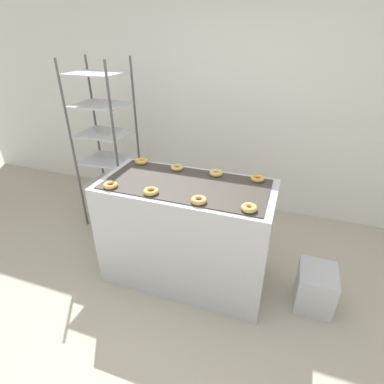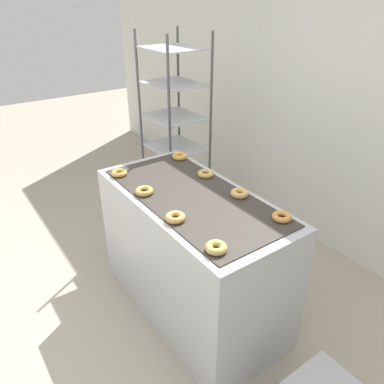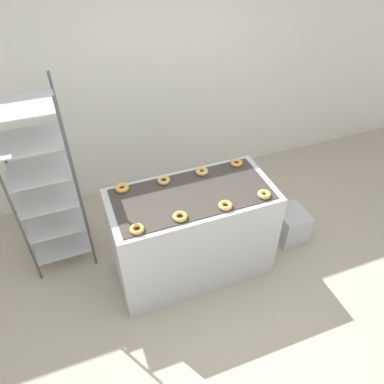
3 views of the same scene
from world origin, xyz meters
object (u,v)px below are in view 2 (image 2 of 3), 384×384
(donut_near_right, at_px, (216,248))
(donut_far_left, at_px, (180,156))
(donut_near_left, at_px, (119,173))
(donut_near_midright, at_px, (175,217))
(donut_near_midleft, at_px, (144,191))
(donut_far_midleft, at_px, (206,174))
(donut_far_right, at_px, (282,217))
(donut_far_midright, at_px, (240,193))
(fryer_machine, at_px, (192,255))
(baking_rack_cart, at_px, (175,133))

(donut_near_right, height_order, donut_far_left, same)
(donut_near_left, xyz_separation_m, donut_near_midright, (0.74, 0.00, 0.00))
(donut_near_right, bearing_deg, donut_near_midleft, -179.93)
(donut_near_midright, bearing_deg, donut_far_midleft, 126.57)
(donut_far_left, distance_m, donut_far_right, 1.08)
(donut_near_left, relative_size, donut_far_midright, 0.98)
(donut_near_midleft, xyz_separation_m, donut_far_midleft, (0.02, 0.49, -0.00))
(donut_far_midright, bearing_deg, fryer_machine, -127.80)
(donut_near_midright, xyz_separation_m, donut_far_midright, (-0.01, 0.49, 0.00))
(donut_far_left, relative_size, donut_far_midright, 1.02)
(donut_near_left, bearing_deg, fryer_machine, 25.08)
(donut_near_left, bearing_deg, donut_near_right, 0.64)
(baking_rack_cart, relative_size, donut_far_left, 15.50)
(donut_near_midright, relative_size, donut_far_midleft, 1.02)
(fryer_machine, relative_size, donut_far_midright, 12.36)
(baking_rack_cart, height_order, donut_far_midright, baking_rack_cart)
(baking_rack_cart, xyz_separation_m, donut_far_right, (1.71, -0.37, 0.05))
(donut_near_left, height_order, donut_far_midright, donut_far_midright)
(donut_near_right, xyz_separation_m, donut_far_left, (-1.10, 0.51, 0.00))
(donut_near_right, height_order, donut_far_right, donut_near_right)
(donut_far_midright, bearing_deg, baking_rack_cart, 164.24)
(fryer_machine, bearing_deg, donut_far_right, 24.99)
(baking_rack_cart, distance_m, donut_far_right, 1.75)
(donut_near_left, relative_size, donut_near_midleft, 0.96)
(baking_rack_cart, relative_size, donut_near_midleft, 15.50)
(donut_far_midleft, xyz_separation_m, donut_far_midright, (0.36, -0.00, 0.00))
(donut_far_midleft, bearing_deg, donut_far_right, 0.71)
(fryer_machine, bearing_deg, donut_far_midleft, 125.74)
(fryer_machine, xyz_separation_m, donut_near_left, (-0.54, -0.25, 0.51))
(baking_rack_cart, bearing_deg, fryer_machine, -28.10)
(fryer_machine, xyz_separation_m, donut_far_midleft, (-0.17, 0.24, 0.51))
(donut_near_left, relative_size, donut_far_left, 0.96)
(baking_rack_cart, relative_size, donut_near_left, 16.20)
(donut_far_left, bearing_deg, donut_near_midright, -35.16)
(baking_rack_cart, xyz_separation_m, donut_near_midleft, (0.98, -0.87, 0.05))
(donut_far_right, bearing_deg, donut_near_left, -154.96)
(fryer_machine, distance_m, donut_near_left, 0.79)
(baking_rack_cart, bearing_deg, donut_near_midleft, -41.64)
(fryer_machine, bearing_deg, donut_near_midright, -52.66)
(donut_near_midright, distance_m, donut_far_midleft, 0.62)
(donut_near_midleft, distance_m, donut_near_midright, 0.39)
(baking_rack_cart, distance_m, donut_far_left, 0.73)
(donut_near_midleft, bearing_deg, donut_near_left, -178.14)
(baking_rack_cart, height_order, donut_near_left, baking_rack_cart)
(donut_near_midright, bearing_deg, donut_far_right, 55.53)
(donut_far_midright, bearing_deg, donut_near_right, -52.78)
(donut_near_right, bearing_deg, baking_rack_cart, 153.32)
(donut_far_midleft, height_order, donut_far_midright, donut_far_midright)
(fryer_machine, distance_m, donut_near_midleft, 0.59)
(donut_far_left, bearing_deg, donut_near_right, -24.80)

